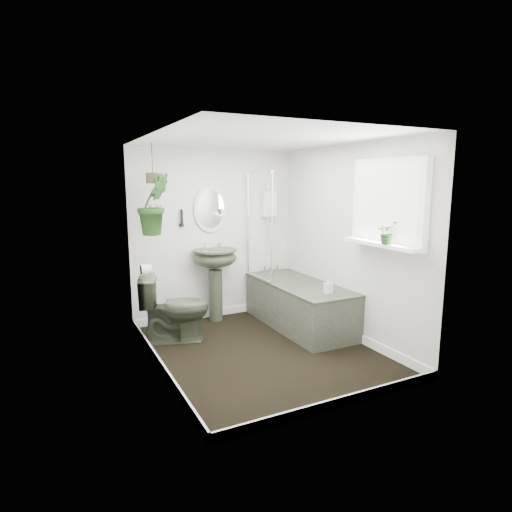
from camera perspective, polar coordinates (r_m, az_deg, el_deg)
name	(u,v)px	position (r m, az deg, el deg)	size (l,w,h in m)	color
floor	(262,351)	(4.91, 0.80, -12.55)	(2.30, 2.80, 0.02)	black
ceiling	(263,138)	(4.55, 0.88, 15.50)	(2.30, 2.80, 0.02)	white
wall_back	(215,234)	(5.87, -5.52, 2.88)	(2.30, 0.02, 2.30)	silver
wall_front	(345,274)	(3.42, 11.78, -2.42)	(2.30, 0.02, 2.30)	silver
wall_left	(155,258)	(4.19, -13.38, -0.21)	(0.02, 2.80, 2.30)	silver
wall_right	(348,242)	(5.22, 12.22, 1.82)	(0.02, 2.80, 2.30)	silver
skirting	(262,346)	(4.89, 0.80, -11.90)	(2.30, 2.80, 0.10)	white
bathtub	(299,305)	(5.60, 5.77, -6.48)	(0.72, 1.72, 0.58)	#2E3425
bath_screen	(259,226)	(5.66, 0.45, 3.99)	(0.04, 0.72, 1.40)	silver
shower_box	(269,204)	(6.10, 1.73, 6.97)	(0.20, 0.10, 0.35)	white
oval_mirror	(210,209)	(5.77, -6.10, 6.24)	(0.46, 0.03, 0.62)	silver
wall_sconce	(182,218)	(5.64, -9.86, 5.05)	(0.04, 0.04, 0.22)	black
toilet_roll_holder	(146,269)	(4.92, -14.47, -1.72)	(0.11, 0.11, 0.11)	white
window_recess	(388,203)	(4.60, 17.24, 6.78)	(0.08, 1.00, 0.90)	white
window_sill	(381,244)	(4.60, 16.34, 1.55)	(0.18, 1.00, 0.04)	white
window_blinds	(385,203)	(4.57, 16.83, 6.78)	(0.01, 0.86, 0.76)	white
toilet	(175,308)	(5.15, -10.80, -6.80)	(0.45, 0.79, 0.80)	#2E3425
pedestal_sink	(216,285)	(5.79, -5.41, -3.83)	(0.58, 0.49, 0.98)	#2E3425
sill_plant	(387,232)	(4.45, 17.08, 3.03)	(0.21, 0.18, 0.23)	black
hanging_plant	(154,204)	(5.12, -13.45, 6.74)	(0.39, 0.32, 0.71)	black
soap_bottle	(328,286)	(5.04, 9.64, -3.92)	(0.08, 0.09, 0.19)	black
hanging_pot	(153,178)	(5.11, -13.59, 10.07)	(0.16, 0.16, 0.12)	#3D3623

